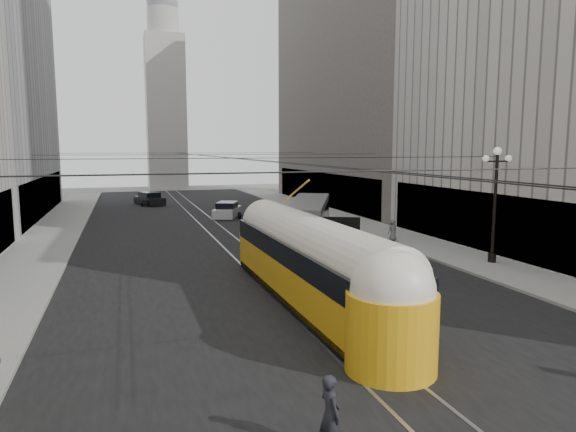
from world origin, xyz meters
TOP-DOWN VIEW (x-y plane):
  - road at (0.00, 32.50)m, footprint 20.00×85.00m
  - sidewalk_left at (-12.00, 36.00)m, footprint 4.00×72.00m
  - sidewalk_right at (12.00, 36.00)m, footprint 4.00×72.00m
  - rail_left at (-0.75, 32.50)m, footprint 0.12×85.00m
  - rail_right at (0.75, 32.50)m, footprint 0.12×85.00m
  - building_right_far at (20.00, 48.00)m, footprint 12.60×32.60m
  - distant_tower at (0.00, 80.00)m, footprint 6.00×6.00m
  - lamppost_right_mid at (12.60, 18.00)m, footprint 1.86×0.44m
  - catenary at (0.12, 31.49)m, footprint 25.00×72.00m
  - streetcar at (0.50, 14.51)m, footprint 2.90×16.82m
  - city_bus at (5.20, 27.66)m, footprint 6.93×11.85m
  - sedan_white_far at (2.34, 42.11)m, footprint 3.49×4.98m
  - sedan_dark_far at (-4.08, 55.35)m, footprint 3.45×5.07m
  - pedestrian_crossing_a at (-2.84, 4.21)m, footprint 0.48×0.67m
  - pedestrian_sidewalk_right at (10.60, 25.58)m, footprint 0.85×0.68m

SIDE VIEW (x-z plane):
  - road at x=0.00m, z-range -0.01..0.01m
  - rail_left at x=-0.75m, z-range -0.02..0.02m
  - rail_right at x=0.75m, z-range -0.02..0.02m
  - sidewalk_left at x=-12.00m, z-range 0.00..0.15m
  - sidewalk_right at x=12.00m, z-range 0.00..0.15m
  - sedan_white_far at x=2.34m, z-range -0.07..1.39m
  - sedan_dark_far at x=-4.08m, z-range -0.07..1.41m
  - pedestrian_crossing_a at x=-2.84m, z-range 0.00..1.74m
  - pedestrian_sidewalk_right at x=10.60m, z-range 0.15..1.68m
  - city_bus at x=5.20m, z-range 0.14..3.04m
  - streetcar at x=0.50m, z-range -0.04..3.65m
  - lamppost_right_mid at x=12.60m, z-range 0.56..6.93m
  - catenary at x=0.12m, z-range 5.77..6.00m
  - distant_tower at x=0.00m, z-range -0.71..30.65m
  - building_right_far at x=20.00m, z-range 0.01..32.61m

